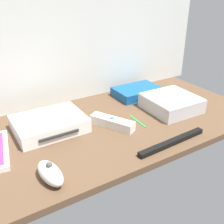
# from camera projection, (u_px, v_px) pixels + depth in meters

# --- Properties ---
(ground_plane) EXTENTS (1.00, 0.48, 0.02)m
(ground_plane) POSITION_uv_depth(u_px,v_px,m) (112.00, 126.00, 0.88)
(ground_plane) COLOR brown
(ground_plane) RESTS_ON ground
(back_wall) EXTENTS (1.10, 0.01, 0.64)m
(back_wall) POSITION_uv_depth(u_px,v_px,m) (75.00, 13.00, 0.92)
(back_wall) COLOR silver
(back_wall) RESTS_ON ground
(game_console) EXTENTS (0.21, 0.17, 0.04)m
(game_console) POSITION_uv_depth(u_px,v_px,m) (49.00, 124.00, 0.83)
(game_console) COLOR white
(game_console) RESTS_ON ground_plane
(mini_computer) EXTENTS (0.17, 0.17, 0.05)m
(mini_computer) POSITION_uv_depth(u_px,v_px,m) (171.00, 103.00, 0.96)
(mini_computer) COLOR silver
(mini_computer) RESTS_ON ground_plane
(network_router) EXTENTS (0.18, 0.13, 0.03)m
(network_router) POSITION_uv_depth(u_px,v_px,m) (137.00, 92.00, 1.08)
(network_router) COLOR #145193
(network_router) RESTS_ON ground_plane
(remote_wand) EXTENTS (0.10, 0.15, 0.03)m
(remote_wand) POSITION_uv_depth(u_px,v_px,m) (112.00, 123.00, 0.85)
(remote_wand) COLOR white
(remote_wand) RESTS_ON ground_plane
(remote_nunchuk) EXTENTS (0.05, 0.10, 0.05)m
(remote_nunchuk) POSITION_uv_depth(u_px,v_px,m) (50.00, 173.00, 0.62)
(remote_nunchuk) COLOR white
(remote_nunchuk) RESTS_ON ground_plane
(sensor_bar) EXTENTS (0.24, 0.03, 0.01)m
(sensor_bar) POSITION_uv_depth(u_px,v_px,m) (172.00, 142.00, 0.76)
(sensor_bar) COLOR black
(sensor_bar) RESTS_ON ground_plane
(stylus_pen) EXTENTS (0.01, 0.09, 0.01)m
(stylus_pen) POSITION_uv_depth(u_px,v_px,m) (138.00, 121.00, 0.88)
(stylus_pen) COLOR green
(stylus_pen) RESTS_ON ground_plane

